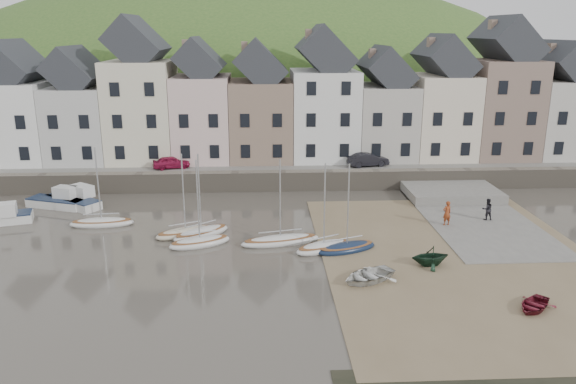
{
  "coord_description": "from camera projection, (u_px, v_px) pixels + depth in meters",
  "views": [
    {
      "loc": [
        -1.9,
        -33.27,
        14.45
      ],
      "look_at": [
        0.0,
        6.0,
        3.0
      ],
      "focal_mm": 34.86,
      "sensor_mm": 36.0,
      "label": 1
    }
  ],
  "objects": [
    {
      "name": "person_dark",
      "position": [
        487.0,
        209.0,
        43.58
      ],
      "size": [
        0.88,
        0.7,
        1.72
      ],
      "primitive_type": "imported",
      "rotation": [
        0.0,
        0.0,
        3.2
      ],
      "color": "black",
      "rests_on": "slipway"
    },
    {
      "name": "townhouse_terrace",
      "position": [
        297.0,
        102.0,
        57.09
      ],
      "size": [
        61.05,
        8.0,
        13.93
      ],
      "color": "white",
      "rests_on": "quay_land"
    },
    {
      "name": "ground",
      "position": [
        292.0,
        263.0,
        36.04
      ],
      "size": [
        160.0,
        160.0,
        0.0
      ],
      "primitive_type": "plane",
      "color": "#453F36",
      "rests_on": "ground"
    },
    {
      "name": "seawall",
      "position": [
        282.0,
        181.0,
        52.09
      ],
      "size": [
        70.0,
        1.2,
        1.8
      ],
      "primitive_type": "cube",
      "color": "slate",
      "rests_on": "ground"
    },
    {
      "name": "car_right",
      "position": [
        368.0,
        160.0,
        54.5
      ],
      "size": [
        4.19,
        2.17,
        1.31
      ],
      "primitive_type": "imported",
      "rotation": [
        0.0,
        0.0,
        1.77
      ],
      "color": "black",
      "rests_on": "quay_street"
    },
    {
      "name": "rowboat_white",
      "position": [
        368.0,
        275.0,
        33.15
      ],
      "size": [
        4.27,
        3.91,
        0.72
      ],
      "primitive_type": "imported",
      "rotation": [
        0.0,
        0.0,
        -1.04
      ],
      "color": "silver",
      "rests_on": "beach"
    },
    {
      "name": "quay_street",
      "position": [
        281.0,
        165.0,
        55.26
      ],
      "size": [
        70.0,
        7.0,
        0.1
      ],
      "primitive_type": "cube",
      "color": "slate",
      "rests_on": "quay_land"
    },
    {
      "name": "hillside",
      "position": [
        245.0,
        221.0,
        98.38
      ],
      "size": [
        134.4,
        84.0,
        84.0
      ],
      "color": "#385C24",
      "rests_on": "ground"
    },
    {
      "name": "motorboat_0",
      "position": [
        59.0,
        200.0,
        47.24
      ],
      "size": [
        5.31,
        3.3,
        1.7
      ],
      "color": "silver",
      "rests_on": "ground"
    },
    {
      "name": "motorboat_2",
      "position": [
        75.0,
        199.0,
        47.51
      ],
      "size": [
        5.47,
        4.72,
        1.7
      ],
      "color": "silver",
      "rests_on": "ground"
    },
    {
      "name": "sailboat_1",
      "position": [
        201.0,
        233.0,
        40.59
      ],
      "size": [
        4.49,
        3.95,
        6.32
      ],
      "color": "silver",
      "rests_on": "ground"
    },
    {
      "name": "sailboat_5",
      "position": [
        347.0,
        248.0,
        37.8
      ],
      "size": [
        4.55,
        2.95,
        6.32
      ],
      "color": "#13213C",
      "rests_on": "ground"
    },
    {
      "name": "sailboat_6",
      "position": [
        324.0,
        247.0,
        37.95
      ],
      "size": [
        4.5,
        3.28,
        6.32
      ],
      "color": "silver",
      "rests_on": "ground"
    },
    {
      "name": "rowboat_green",
      "position": [
        430.0,
        256.0,
        35.28
      ],
      "size": [
        2.75,
        2.47,
        1.29
      ],
      "primitive_type": "imported",
      "rotation": [
        0.0,
        0.0,
        -1.41
      ],
      "color": "black",
      "rests_on": "beach"
    },
    {
      "name": "sailboat_2",
      "position": [
        186.0,
        232.0,
        40.66
      ],
      "size": [
        4.66,
        3.27,
        6.32
      ],
      "color": "beige",
      "rests_on": "ground"
    },
    {
      "name": "rowboat_red",
      "position": [
        534.0,
        305.0,
        29.82
      ],
      "size": [
        3.12,
        3.11,
        0.53
      ],
      "primitive_type": "imported",
      "rotation": [
        0.0,
        0.0,
        -0.8
      ],
      "color": "maroon",
      "rests_on": "beach"
    },
    {
      "name": "sailboat_4",
      "position": [
        280.0,
        240.0,
        39.14
      ],
      "size": [
        5.86,
        2.75,
        6.32
      ],
      "color": "silver",
      "rests_on": "ground"
    },
    {
      "name": "person_red",
      "position": [
        447.0,
        213.0,
        42.37
      ],
      "size": [
        0.79,
        0.63,
        1.9
      ],
      "primitive_type": "imported",
      "rotation": [
        0.0,
        0.0,
        3.43
      ],
      "color": "brown",
      "rests_on": "slipway"
    },
    {
      "name": "car_left",
      "position": [
        171.0,
        162.0,
        53.63
      ],
      "size": [
        3.76,
        2.25,
        1.2
      ],
      "primitive_type": "imported",
      "rotation": [
        0.0,
        0.0,
        1.83
      ],
      "color": "#9D163F",
      "rests_on": "quay_street"
    },
    {
      "name": "sailboat_0",
      "position": [
        102.0,
        222.0,
        42.74
      ],
      "size": [
        4.93,
        1.89,
        6.32
      ],
      "color": "silver",
      "rests_on": "ground"
    },
    {
      "name": "slipway",
      "position": [
        475.0,
        218.0,
        44.39
      ],
      "size": [
        8.0,
        18.0,
        0.12
      ],
      "primitive_type": "cube",
      "color": "slate",
      "rests_on": "ground"
    },
    {
      "name": "quay_land",
      "position": [
        277.0,
        149.0,
        66.52
      ],
      "size": [
        90.0,
        30.0,
        1.5
      ],
      "primitive_type": "cube",
      "color": "#385C24",
      "rests_on": "ground"
    },
    {
      "name": "beach",
      "position": [
        460.0,
        259.0,
        36.54
      ],
      "size": [
        18.0,
        26.0,
        0.06
      ],
      "primitive_type": "cube",
      "color": "brown",
      "rests_on": "ground"
    },
    {
      "name": "sailboat_3",
      "position": [
        200.0,
        242.0,
        38.83
      ],
      "size": [
        4.6,
        3.03,
        6.32
      ],
      "color": "silver",
      "rests_on": "ground"
    }
  ]
}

